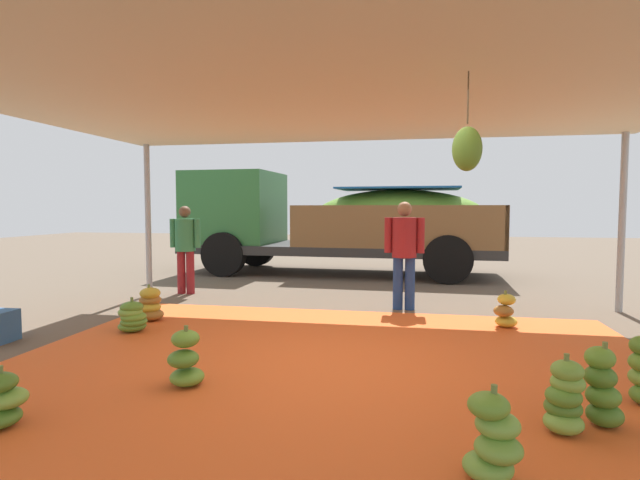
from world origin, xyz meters
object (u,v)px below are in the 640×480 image
Objects in this scene: banana_bunch_2 at (132,318)px; banana_bunch_3 at (0,402)px; banana_bunch_7 at (565,398)px; worker_1 at (185,243)px; banana_bunch_8 at (185,360)px; banana_bunch_1 at (505,312)px; banana_bunch_6 at (602,389)px; cargo_truck_main at (332,220)px; worker_0 at (404,247)px; banana_bunch_5 at (493,439)px; banana_bunch_4 at (150,305)px.

banana_bunch_3 is at bearing -77.80° from banana_bunch_2.
banana_bunch_3 is 0.79× the size of banana_bunch_7.
banana_bunch_8 is at bearing -64.33° from worker_1.
banana_bunch_8 is at bearing -138.83° from banana_bunch_1.
banana_bunch_3 is 0.82× the size of banana_bunch_8.
banana_bunch_6 reaches higher than banana_bunch_2.
cargo_truck_main reaches higher than worker_0.
worker_1 is at bearing 129.54° from banana_bunch_5.
worker_1 is (-0.48, 2.10, 0.70)m from banana_bunch_4.
banana_bunch_2 is at bearing 159.18° from banana_bunch_6.
banana_bunch_1 is 4.72m from banana_bunch_2.
banana_bunch_7 is 8.48m from cargo_truck_main.
worker_0 is (3.28, 2.05, 0.77)m from banana_bunch_2.
worker_0 is at bearing 59.68° from banana_bunch_3.
banana_bunch_4 is (-4.71, -0.47, 0.01)m from banana_bunch_1.
banana_bunch_2 is 0.89× the size of banana_bunch_7.
cargo_truck_main is at bearing 112.47° from banana_bunch_6.
banana_bunch_5 is at bearing -24.14° from banana_bunch_8.
banana_bunch_4 is 5.18m from banana_bunch_5.
worker_0 is at bearing 106.19° from banana_bunch_7.
banana_bunch_4 is (-0.68, 3.23, 0.03)m from banana_bunch_3.
banana_bunch_3 is at bearing -78.13° from banana_bunch_4.
cargo_truck_main is (1.65, 5.32, 1.03)m from banana_bunch_4.
cargo_truck_main is (-3.21, 7.75, 0.98)m from banana_bunch_6.
banana_bunch_5 is 0.08× the size of cargo_truck_main.
worker_1 reaches higher than banana_bunch_2.
banana_bunch_6 is at bearing 45.33° from banana_bunch_5.
banana_bunch_6 is at bearing -69.34° from worker_0.
banana_bunch_4 reaches higher than banana_bunch_3.
banana_bunch_7 is (-0.15, -3.06, 0.03)m from banana_bunch_1.
banana_bunch_4 is 0.90× the size of banana_bunch_5.
worker_0 reaches higher than banana_bunch_8.
banana_bunch_6 is 8.44m from cargo_truck_main.
worker_0 is at bearing 144.04° from banana_bunch_1.
banana_bunch_7 is 6.92m from worker_1.
banana_bunch_2 is 6.23m from cargo_truck_main.
worker_0 is at bearing 22.65° from banana_bunch_4.
banana_bunch_8 is (0.92, 0.99, 0.05)m from banana_bunch_3.
banana_bunch_3 is at bearing -77.67° from worker_1.
worker_1 is (-5.34, 4.53, 0.65)m from banana_bunch_6.
banana_bunch_7 is at bearing -73.81° from worker_0.
cargo_truck_main is at bearing 89.67° from banana_bunch_8.
banana_bunch_2 is 2.66m from banana_bunch_3.
banana_bunch_1 is 0.07× the size of cargo_truck_main.
banana_bunch_4 is at bearing 153.37° from banana_bunch_6.
banana_bunch_7 is 1.03× the size of banana_bunch_8.
banana_bunch_5 reaches higher than banana_bunch_3.
banana_bunch_2 is (-4.59, -1.10, -0.02)m from banana_bunch_1.
banana_bunch_5 is 4.82m from worker_0.
banana_bunch_4 is 0.30× the size of worker_0.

